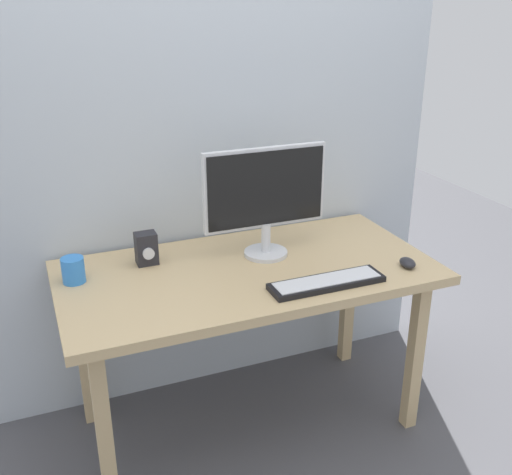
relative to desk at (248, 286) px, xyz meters
name	(u,v)px	position (x,y,z in m)	size (l,w,h in m)	color
ground_plane	(249,421)	(0.00, 0.00, -0.64)	(6.00, 6.00, 0.00)	#4C4C51
wall_back	(209,42)	(0.00, 0.40, 0.86)	(2.02, 0.04, 3.00)	#B2BCC6
desk	(248,286)	(0.00, 0.00, 0.00)	(1.40, 0.71, 0.71)	tan
monitor	(265,195)	(0.11, 0.10, 0.32)	(0.49, 0.17, 0.43)	silver
keyboard_primary	(327,282)	(0.21, -0.24, 0.09)	(0.42, 0.11, 0.02)	black
mouse	(408,263)	(0.56, -0.22, 0.09)	(0.06, 0.08, 0.03)	#232328
audio_controller	(146,249)	(-0.34, 0.18, 0.14)	(0.08, 0.08, 0.12)	#232328
coffee_mug	(73,270)	(-0.62, 0.13, 0.12)	(0.08, 0.08, 0.09)	#337FD8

